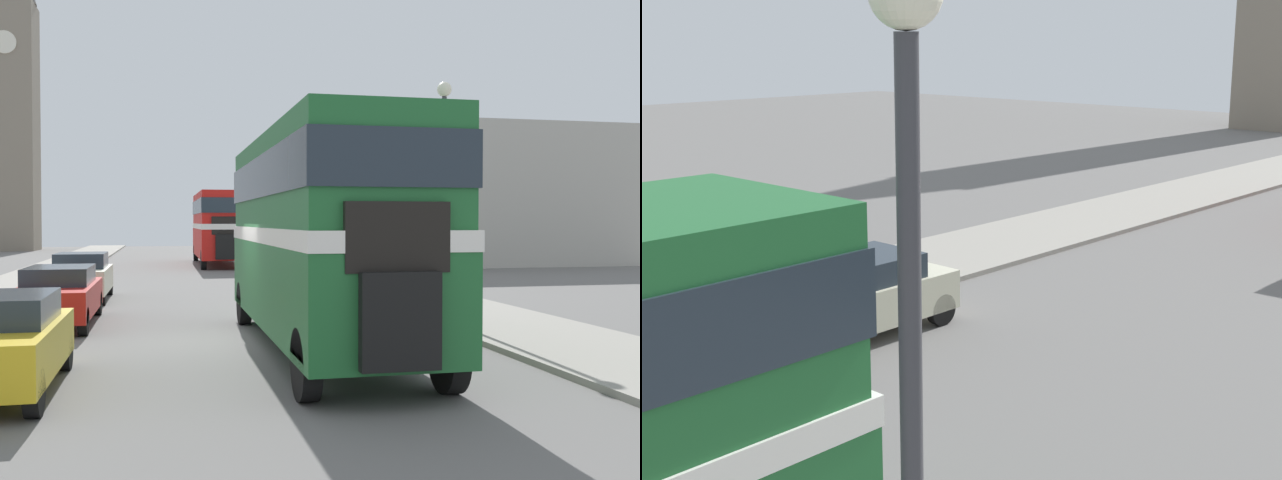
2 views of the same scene
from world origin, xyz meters
The scene contains 10 objects.
ground_plane centered at (0.00, 0.00, 0.00)m, with size 120.00×120.00×0.00m, color slate.
sidewalk_right centered at (6.75, 0.00, 0.06)m, with size 3.50×120.00×0.12m.
double_decker_bus centered at (1.69, -1.51, 2.50)m, with size 2.46×9.78×4.22m.
bus_distant centered at (1.90, 27.13, 2.50)m, with size 2.55×10.80×4.20m.
car_parked_mid centered at (-3.84, 3.16, 0.75)m, with size 1.71×4.49×1.44m.
car_parked_far centered at (-3.92, 8.83, 0.79)m, with size 1.74×3.99×1.53m.
pedestrian_walking centered at (7.37, 12.94, 1.11)m, with size 0.35×0.35×1.75m.
street_lamp centered at (5.44, 1.24, 3.96)m, with size 0.36×0.36×5.86m.
church_tower centered at (-14.23, 51.54, 15.51)m, with size 4.51×4.51×30.40m.
shop_building_block centered at (17.43, 25.71, 4.07)m, with size 16.21×10.63×8.14m.
Camera 1 is at (-1.37, -15.25, 2.55)m, focal length 40.00 mm.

